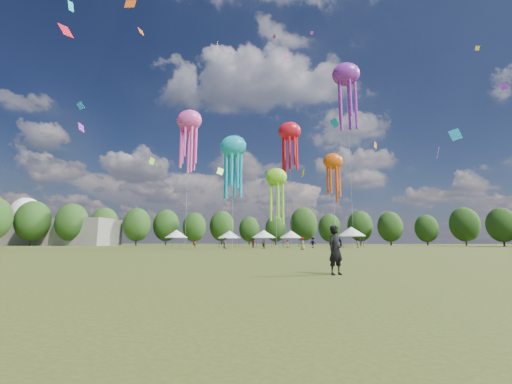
# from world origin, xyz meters

# --- Properties ---
(ground) EXTENTS (300.00, 300.00, 0.00)m
(ground) POSITION_xyz_m (0.00, 0.00, 0.00)
(ground) COLOR #384416
(ground) RESTS_ON ground
(observer_main) EXTENTS (0.79, 0.76, 1.81)m
(observer_main) POSITION_xyz_m (7.23, -2.93, 0.91)
(observer_main) COLOR black
(observer_main) RESTS_ON ground
(spectator_near) EXTENTS (1.14, 1.10, 1.86)m
(spectator_near) POSITION_xyz_m (-7.68, 37.65, 0.93)
(spectator_near) COLOR gray
(spectator_near) RESTS_ON ground
(spectators_far) EXTENTS (33.06, 17.00, 1.91)m
(spectators_far) POSITION_xyz_m (3.86, 42.20, 0.86)
(spectators_far) COLOR gray
(spectators_far) RESTS_ON ground
(festival_tents) EXTENTS (42.33, 11.60, 4.15)m
(festival_tents) POSITION_xyz_m (-2.20, 53.18, 2.91)
(festival_tents) COLOR #47474C
(festival_tents) RESTS_ON ground
(show_kites) EXTENTS (34.76, 19.38, 32.02)m
(show_kites) POSITION_xyz_m (-0.56, 39.25, 20.34)
(show_kites) COLOR #19B0D4
(show_kites) RESTS_ON ground
(small_kites) EXTENTS (71.35, 68.61, 46.24)m
(small_kites) POSITION_xyz_m (1.52, 43.27, 29.86)
(small_kites) COLOR #19B0D4
(small_kites) RESTS_ON ground
(treeline) EXTENTS (201.57, 95.24, 13.43)m
(treeline) POSITION_xyz_m (-3.87, 62.51, 6.54)
(treeline) COLOR #38281C
(treeline) RESTS_ON ground
(hangar) EXTENTS (40.00, 12.00, 8.00)m
(hangar) POSITION_xyz_m (-72.00, 72.00, 4.00)
(hangar) COLOR gray
(hangar) RESTS_ON ground
(radome) EXTENTS (9.00, 9.00, 16.00)m
(radome) POSITION_xyz_m (-88.00, 78.00, 9.99)
(radome) COLOR white
(radome) RESTS_ON ground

